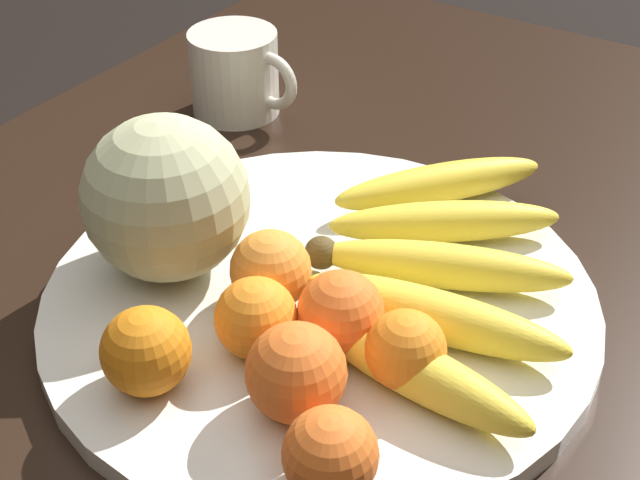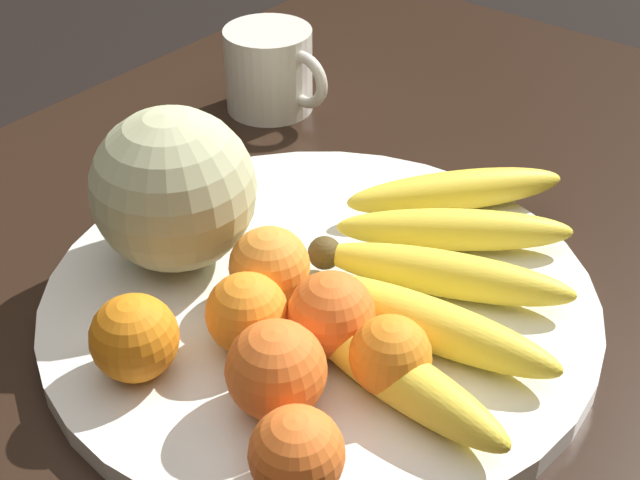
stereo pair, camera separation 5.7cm
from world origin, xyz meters
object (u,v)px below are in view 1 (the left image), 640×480
at_px(orange_back_left, 271,270).
at_px(produce_tag, 317,320).
at_px(fruit_bowl, 320,300).
at_px(orange_back_right, 146,351).
at_px(orange_front_right, 330,454).
at_px(kitchen_table, 341,465).
at_px(orange_front_left, 406,350).
at_px(banana_bunch, 434,268).
at_px(ceramic_mug, 236,73).
at_px(melon, 166,198).
at_px(orange_side_extra, 341,313).
at_px(orange_top_small, 256,318).
at_px(orange_mid_center, 296,373).

height_order(orange_back_left, produce_tag, orange_back_left).
bearing_deg(fruit_bowl, orange_back_right, 163.39).
height_order(fruit_bowl, orange_front_right, orange_front_right).
bearing_deg(kitchen_table, orange_back_left, 69.78).
distance_m(orange_front_left, orange_front_right, 0.10).
bearing_deg(orange_front_right, banana_bunch, 9.70).
relative_size(orange_back_right, produce_tag, 0.82).
bearing_deg(ceramic_mug, orange_back_right, -150.79).
bearing_deg(melon, orange_front_left, -93.55).
bearing_deg(orange_side_extra, fruit_bowl, 46.09).
xyz_separation_m(orange_back_right, produce_tag, (0.12, -0.06, -0.03)).
height_order(melon, banana_bunch, melon).
height_order(fruit_bowl, orange_side_extra, orange_side_extra).
relative_size(melon, banana_bunch, 0.39).
relative_size(orange_back_left, orange_top_small, 1.04).
distance_m(banana_bunch, orange_top_small, 0.15).
bearing_deg(orange_back_right, kitchen_table, -50.00).
height_order(orange_mid_center, orange_side_extra, orange_mid_center).
height_order(kitchen_table, melon, melon).
height_order(orange_front_right, orange_back_left, orange_back_left).
relative_size(banana_bunch, orange_front_left, 5.91).
height_order(orange_front_left, produce_tag, orange_front_left).
bearing_deg(orange_back_left, orange_top_small, -155.66).
height_order(fruit_bowl, orange_mid_center, orange_mid_center).
relative_size(orange_front_right, produce_tag, 0.78).
bearing_deg(orange_mid_center, orange_back_right, 109.89).
bearing_deg(kitchen_table, melon, 81.99).
bearing_deg(ceramic_mug, orange_mid_center, -138.03).
distance_m(orange_front_left, orange_top_small, 0.11).
distance_m(kitchen_table, orange_side_extra, 0.14).
xyz_separation_m(orange_front_right, orange_back_left, (0.12, 0.13, 0.00)).
height_order(orange_back_right, produce_tag, orange_back_right).
bearing_deg(ceramic_mug, produce_tag, -133.95).
relative_size(banana_bunch, produce_tag, 4.44).
bearing_deg(orange_top_small, produce_tag, -22.31).
bearing_deg(produce_tag, orange_back_right, 161.80).
bearing_deg(orange_mid_center, kitchen_table, -5.90).
xyz_separation_m(orange_side_extra, produce_tag, (0.01, 0.03, -0.03)).
xyz_separation_m(orange_back_left, ceramic_mug, (0.26, 0.23, -0.00)).
distance_m(fruit_bowl, orange_back_left, 0.06).
relative_size(orange_front_left, ceramic_mug, 0.43).
height_order(orange_back_left, orange_back_right, same).
bearing_deg(orange_mid_center, orange_front_left, -36.90).
relative_size(orange_front_left, produce_tag, 0.75).
bearing_deg(orange_back_right, orange_front_right, -92.53).
bearing_deg(kitchen_table, produce_tag, 54.29).
distance_m(orange_back_left, orange_top_small, 0.05).
bearing_deg(orange_back_right, orange_front_left, -55.93).
bearing_deg(fruit_bowl, orange_front_left, -116.19).
xyz_separation_m(kitchen_table, orange_mid_center, (-0.05, 0.01, 0.14)).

